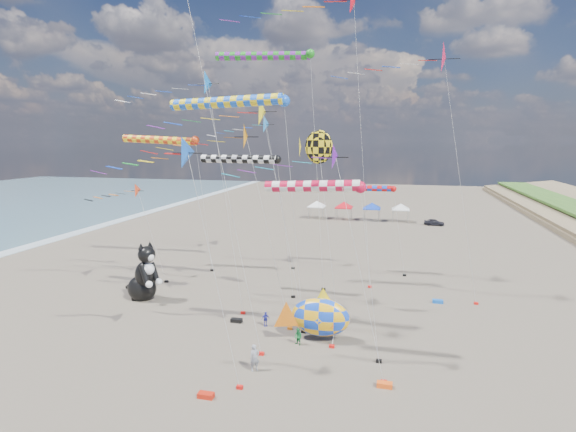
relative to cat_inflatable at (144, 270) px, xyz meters
The scene contains 27 objects.
ground 19.78m from the cat_inflatable, 46.30° to the right, with size 260.00×260.00×0.00m, color brown.
delta_kite_1 19.80m from the cat_inflatable, 58.09° to the left, with size 8.76×2.06×17.05m.
delta_kite_2 31.19m from the cat_inflatable, 13.08° to the left, with size 12.50×2.78×22.33m.
delta_kite_4 9.40m from the cat_inflatable, 136.26° to the left, with size 9.40×1.64×10.08m.
delta_kite_5 18.63m from the cat_inflatable, 51.81° to the right, with size 9.08×2.00×14.63m.
delta_kite_6 16.81m from the cat_inflatable, 10.83° to the right, with size 10.28×2.01×19.69m.
delta_kite_7 16.13m from the cat_inflatable, 16.83° to the right, with size 10.41×2.08×15.63m.
delta_kite_8 16.93m from the cat_inflatable, ahead, with size 13.35×2.68×17.99m.
delta_kite_9 22.44m from the cat_inflatable, 28.28° to the right, with size 9.17×1.66×14.20m.
windsock_0 20.26m from the cat_inflatable, 22.20° to the right, with size 7.74×0.75×11.78m.
windsock_1 15.36m from the cat_inflatable, 106.44° to the left, with size 9.97×0.87×14.73m.
windsock_2 13.31m from the cat_inflatable, 23.57° to the left, with size 8.90×0.78×12.99m.
windsock_3 17.75m from the cat_inflatable, 19.77° to the right, with size 10.35×0.85×17.39m.
windsock_4 23.93m from the cat_inflatable, 34.05° to the left, with size 7.09×0.64×9.60m.
windsock_5 22.37m from the cat_inflatable, 32.95° to the left, with size 10.49×0.82×22.28m.
angelfish_kite 18.96m from the cat_inflatable, ahead, with size 3.74×3.02×15.06m.
cat_inflatable is the anchor object (origin of this frame).
fish_inflatable 17.42m from the cat_inflatable, 15.21° to the right, with size 5.73×2.98×3.93m.
person_adult 16.90m from the cat_inflatable, 35.91° to the right, with size 0.63×0.41×1.71m, color gray.
child_green 16.63m from the cat_inflatable, 20.23° to the right, with size 0.59×0.46×1.22m, color #1D853D.
child_blue 12.86m from the cat_inflatable, 14.21° to the right, with size 0.68×0.28×1.16m, color #2E33B5.
kite_bag_0 10.59m from the cat_inflatable, 16.69° to the right, with size 0.90×0.44×0.30m, color black.
kite_bag_1 26.39m from the cat_inflatable, 11.72° to the left, with size 0.90×0.44×0.30m, color blue.
kite_bag_2 18.06m from the cat_inflatable, 48.40° to the right, with size 0.90×0.44×0.30m, color red.
kite_bag_3 23.86m from the cat_inflatable, 24.58° to the right, with size 0.90×0.44×0.30m, color #F35514.
tent_row 48.24m from the cat_inflatable, 71.84° to the left, with size 19.20×4.20×3.80m.
parked_car 52.12m from the cat_inflatable, 57.32° to the left, with size 1.33×3.31×1.13m, color #26262D.
Camera 1 is at (8.30, -20.55, 14.25)m, focal length 28.00 mm.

